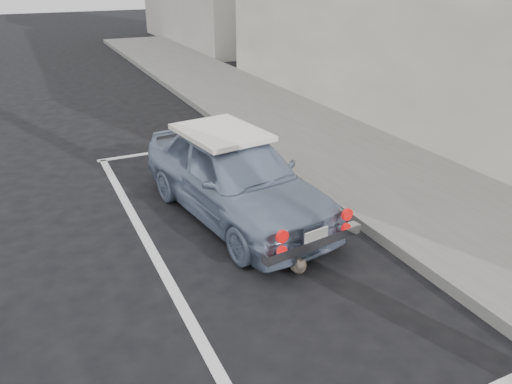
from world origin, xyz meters
The scene contains 5 objects.
sidewalk centered at (3.20, 2.00, 0.07)m, with size 2.80×40.00×0.15m, color slate.
pline_front centered at (0.50, 6.50, 0.00)m, with size 3.00×0.12×0.01m, color silver.
pline_side centered at (-0.90, 3.00, 0.00)m, with size 0.12×7.00×0.01m, color silver.
retro_coupe centered at (0.45, 3.44, 0.61)m, with size 1.92×3.73×1.21m.
cat centered at (0.53, 1.78, 0.11)m, with size 0.28×0.44×0.25m.
Camera 1 is at (-2.03, -2.48, 3.29)m, focal length 35.00 mm.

